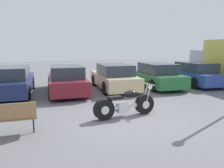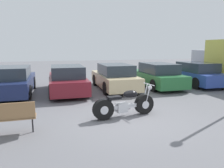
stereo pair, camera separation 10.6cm
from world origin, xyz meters
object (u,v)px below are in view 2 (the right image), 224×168
(parked_car_blue, at_px, (195,74))
(park_bench, at_px, (3,116))
(parked_car_green, at_px, (157,76))
(motorcycle, at_px, (124,104))
(parked_car_maroon, at_px, (67,80))
(parked_car_champagne, at_px, (114,77))
(parked_car_navy, at_px, (13,81))

(parked_car_blue, bearing_deg, park_bench, -150.53)
(parked_car_green, xyz_separation_m, parked_car_blue, (2.53, 0.01, 0.00))
(motorcycle, xyz_separation_m, parked_car_maroon, (-1.51, 4.41, 0.24))
(motorcycle, distance_m, parked_car_blue, 7.69)
(parked_car_champagne, height_order, park_bench, parked_car_champagne)
(motorcycle, relative_size, parked_car_champagne, 0.50)
(motorcycle, distance_m, parked_car_green, 5.89)
(parked_car_green, distance_m, park_bench, 8.85)
(motorcycle, relative_size, parked_car_navy, 0.50)
(parked_car_navy, relative_size, parked_car_blue, 1.00)
(parked_car_navy, distance_m, parked_car_champagne, 5.06)
(parked_car_blue, bearing_deg, parked_car_navy, -179.48)
(motorcycle, distance_m, parked_car_navy, 6.13)
(parked_car_navy, distance_m, parked_car_green, 7.60)
(parked_car_navy, xyz_separation_m, parked_car_maroon, (2.53, -0.20, 0.00))
(park_bench, bearing_deg, parked_car_green, 37.49)
(parked_car_champagne, bearing_deg, parked_car_green, 0.83)
(parked_car_green, bearing_deg, parked_car_blue, 0.30)
(parked_car_navy, xyz_separation_m, parked_car_green, (7.60, 0.08, 0.00))
(parked_car_maroon, bearing_deg, motorcycle, -71.09)
(parked_car_navy, xyz_separation_m, parked_car_champagne, (5.06, 0.04, 0.00))
(parked_car_blue, bearing_deg, parked_car_green, -179.70)
(parked_car_maroon, distance_m, park_bench, 5.47)
(parked_car_champagne, distance_m, parked_car_blue, 5.06)
(parked_car_navy, distance_m, parked_car_maroon, 2.54)
(parked_car_green, distance_m, parked_car_blue, 2.53)
(parked_car_green, bearing_deg, parked_car_navy, -179.40)
(motorcycle, xyz_separation_m, parked_car_green, (3.55, 4.69, 0.24))
(park_bench, bearing_deg, parked_car_blue, 29.47)
(parked_car_navy, relative_size, parked_car_maroon, 1.00)
(motorcycle, distance_m, parked_car_maroon, 4.66)
(parked_car_maroon, bearing_deg, parked_car_navy, 175.47)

